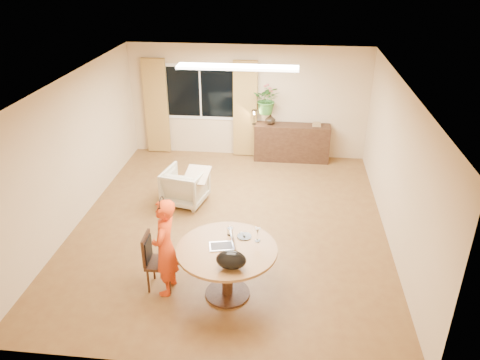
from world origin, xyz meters
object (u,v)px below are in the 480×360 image
at_px(dining_table, 227,258).
at_px(armchair, 185,186).
at_px(dining_chair, 160,261).
at_px(sideboard, 292,143).
at_px(child, 165,247).

distance_m(dining_table, armchair, 2.88).
distance_m(dining_chair, sideboard, 5.17).
relative_size(dining_table, child, 0.94).
bearing_deg(dining_table, dining_chair, 175.52).
distance_m(dining_table, dining_chair, 1.01).
bearing_deg(armchair, dining_chair, 106.32).
height_order(dining_table, sideboard, sideboard).
relative_size(child, sideboard, 0.86).
bearing_deg(child, dining_table, 92.10).
xyz_separation_m(dining_chair, sideboard, (1.84, 4.83, -0.01)).
xyz_separation_m(child, sideboard, (1.72, 4.91, -0.31)).
distance_m(dining_chair, armchair, 2.54).
bearing_deg(sideboard, child, -109.34).
bearing_deg(child, armchair, -170.99).
bearing_deg(dining_chair, armchair, 93.17).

